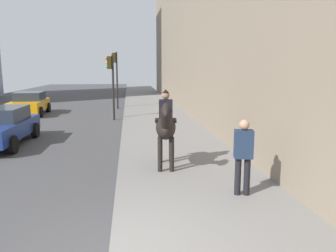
# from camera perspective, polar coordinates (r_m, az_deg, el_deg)

# --- Properties ---
(mounted_horse_near) EXTENTS (2.15, 0.71, 2.22)m
(mounted_horse_near) POSITION_cam_1_polar(r_m,az_deg,el_deg) (9.19, -0.39, 0.04)
(mounted_horse_near) COLOR black
(mounted_horse_near) RESTS_ON sidewalk_slab
(pedestrian_greeting) EXTENTS (0.33, 0.44, 1.70)m
(pedestrian_greeting) POSITION_cam_1_polar(r_m,az_deg,el_deg) (7.40, 12.94, -4.46)
(pedestrian_greeting) COLOR black
(pedestrian_greeting) RESTS_ON sidewalk_slab
(car_mid_lane) EXTENTS (4.05, 2.17, 1.44)m
(car_mid_lane) POSITION_cam_1_polar(r_m,az_deg,el_deg) (22.74, -22.91, 3.70)
(car_mid_lane) COLOR orange
(car_mid_lane) RESTS_ON ground
(traffic_light_near_curb) EXTENTS (0.20, 0.44, 3.64)m
(traffic_light_near_curb) POSITION_cam_1_polar(r_m,az_deg,el_deg) (18.90, -9.81, 8.39)
(traffic_light_near_curb) COLOR black
(traffic_light_near_curb) RESTS_ON ground
(traffic_light_far_curb) EXTENTS (0.20, 0.44, 4.08)m
(traffic_light_far_curb) POSITION_cam_1_polar(r_m,az_deg,el_deg) (24.33, -9.07, 9.37)
(traffic_light_far_curb) COLOR black
(traffic_light_far_curb) RESTS_ON ground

